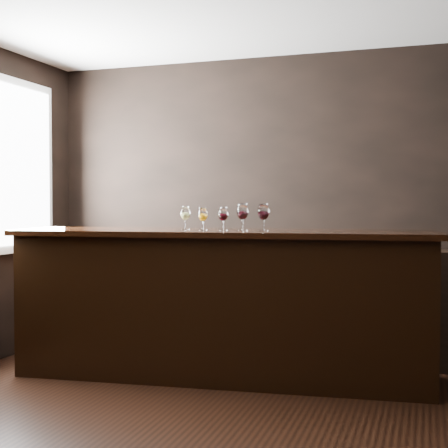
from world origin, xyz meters
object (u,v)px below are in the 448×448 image
(glass_amber, at_px, (203,215))
(glass_red_b, at_px, (243,212))
(glass_red_c, at_px, (263,212))
(bar_counter, at_px, (221,306))
(glass_white, at_px, (185,214))
(glass_red_a, at_px, (223,215))
(back_bar_shelf, at_px, (344,305))

(glass_amber, height_order, glass_red_b, glass_red_b)
(glass_amber, xyz_separation_m, glass_red_c, (0.50, 0.02, 0.02))
(bar_counter, height_order, glass_white, glass_white)
(bar_counter, distance_m, glass_white, 0.82)
(bar_counter, bearing_deg, glass_red_c, -8.20)
(glass_amber, height_order, glass_red_a, glass_red_a)
(glass_red_a, height_order, glass_red_c, glass_red_c)
(glass_red_b, bearing_deg, glass_red_c, 1.34)
(glass_red_a, bearing_deg, glass_amber, -174.36)
(bar_counter, distance_m, glass_red_a, 0.74)
(back_bar_shelf, xyz_separation_m, glass_amber, (-1.02, -0.88, 0.81))
(back_bar_shelf, xyz_separation_m, glass_red_a, (-0.85, -0.86, 0.81))
(glass_red_a, bearing_deg, glass_white, 170.72)
(glass_red_a, bearing_deg, bar_counter, 136.92)
(glass_red_c, bearing_deg, glass_white, 175.71)
(bar_counter, height_order, back_bar_shelf, bar_counter)
(bar_counter, height_order, glass_red_a, glass_red_a)
(bar_counter, xyz_separation_m, glass_white, (-0.33, 0.04, 0.75))
(bar_counter, xyz_separation_m, glass_amber, (-0.15, -0.04, 0.74))
(glass_red_c, bearing_deg, glass_red_b, -178.66)
(back_bar_shelf, height_order, glass_amber, glass_amber)
(back_bar_shelf, height_order, glass_red_c, glass_red_c)
(bar_counter, bearing_deg, back_bar_shelf, 38.04)
(glass_red_b, bearing_deg, glass_amber, -176.79)
(back_bar_shelf, bearing_deg, glass_white, -146.11)
(back_bar_shelf, bearing_deg, glass_red_b, -128.73)
(bar_counter, relative_size, glass_red_a, 17.62)
(glass_red_b, xyz_separation_m, glass_red_c, (0.17, 0.00, -0.00))
(bar_counter, xyz_separation_m, glass_red_a, (0.02, -0.02, 0.74))
(bar_counter, xyz_separation_m, back_bar_shelf, (0.87, 0.84, -0.07))
(back_bar_shelf, relative_size, glass_red_b, 12.96)
(back_bar_shelf, distance_m, glass_red_b, 1.38)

